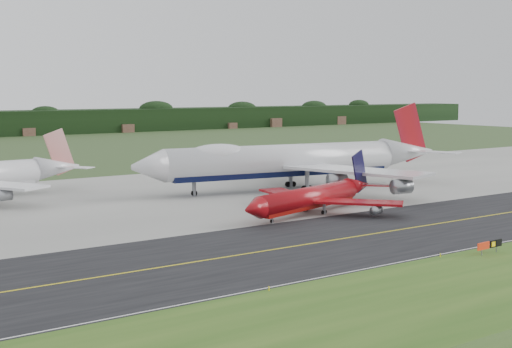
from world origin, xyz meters
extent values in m
plane|color=#2E441F|center=(0.00, 0.00, 0.00)|extent=(600.00, 600.00, 0.00)
cube|color=black|center=(0.00, -4.00, 0.01)|extent=(400.00, 32.00, 0.02)
cube|color=gray|center=(0.00, 51.00, 0.01)|extent=(400.00, 78.00, 0.01)
cube|color=gold|center=(0.00, -4.00, 0.03)|extent=(400.00, 0.40, 0.00)
cube|color=silver|center=(0.00, -19.50, 0.03)|extent=(400.00, 0.25, 0.00)
cylinder|color=silver|center=(24.23, 43.65, 6.81)|extent=(55.80, 15.59, 7.03)
cube|color=black|center=(24.23, 43.65, 4.53)|extent=(52.79, 13.42, 2.46)
cone|color=silver|center=(-6.54, 48.51, 6.81)|extent=(7.94, 8.03, 7.03)
cone|color=silver|center=(58.81, 38.19, 7.34)|extent=(15.53, 9.23, 7.03)
ellipsoid|color=silver|center=(8.92, 46.07, 8.75)|extent=(15.10, 8.14, 4.48)
cube|color=silver|center=(31.29, 26.67, 5.58)|extent=(18.26, 32.88, 0.60)
cube|color=silver|center=(36.18, 57.63, 5.58)|extent=(25.81, 31.58, 0.60)
cube|color=#B0141B|center=(59.58, 38.07, 12.12)|extent=(10.07, 2.13, 14.57)
cylinder|color=gray|center=(27.13, 28.02, 3.66)|extent=(4.25, 3.52, 2.95)
cylinder|color=gray|center=(31.81, 57.63, 3.66)|extent=(4.25, 3.52, 2.95)
cylinder|color=gray|center=(31.28, 13.57, 3.66)|extent=(4.25, 3.52, 2.95)
cylinder|color=gray|center=(40.21, 70.10, 3.66)|extent=(4.25, 3.52, 2.95)
cylinder|color=black|center=(3.45, 46.94, 0.63)|extent=(1.34, 0.76, 1.27)
cylinder|color=slate|center=(28.01, 39.14, 2.35)|extent=(1.13, 1.13, 4.70)
cylinder|color=black|center=(28.01, 39.14, 0.63)|extent=(1.35, 0.82, 1.27)
cylinder|color=slate|center=(29.21, 46.78, 2.35)|extent=(1.13, 1.13, 4.70)
cylinder|color=black|center=(29.21, 46.78, 0.63)|extent=(1.35, 0.82, 1.27)
cylinder|color=maroon|center=(9.30, 15.64, 3.10)|extent=(28.03, 11.69, 3.80)
cube|color=maroon|center=(9.30, 15.64, 1.87)|extent=(26.41, 10.38, 1.33)
cone|color=maroon|center=(-5.85, 11.12, 3.10)|extent=(4.46, 4.65, 3.80)
cone|color=maroon|center=(26.33, 20.72, 3.39)|extent=(8.20, 5.77, 3.80)
cube|color=maroon|center=(16.17, 9.52, 2.44)|extent=(14.20, 15.08, 0.43)
cube|color=maroon|center=(11.68, 24.52, 2.44)|extent=(7.30, 16.23, 0.43)
cube|color=black|center=(26.84, 20.88, 6.26)|extent=(5.84, 2.01, 8.66)
cylinder|color=gray|center=(16.96, 5.85, 1.40)|extent=(2.45, 2.13, 1.60)
cylinder|color=gray|center=(10.34, 28.03, 1.40)|extent=(2.45, 2.13, 1.60)
cylinder|color=black|center=(-0.93, 12.58, 0.34)|extent=(0.74, 0.49, 0.68)
cylinder|color=slate|center=(12.06, 14.28, 0.98)|extent=(0.66, 0.66, 1.96)
cylinder|color=black|center=(12.06, 14.28, 0.34)|extent=(0.75, 0.52, 0.68)
cylinder|color=slate|center=(10.86, 18.29, 0.98)|extent=(0.66, 0.66, 1.96)
cylinder|color=black|center=(10.86, 18.29, 0.34)|extent=(0.75, 0.52, 0.68)
cone|color=silver|center=(-17.75, 71.05, 5.31)|extent=(10.37, 5.94, 5.28)
cube|color=#B0120C|center=(-17.16, 71.09, 8.74)|extent=(7.30, 0.91, 10.50)
cylinder|color=gray|center=(-34.33, 53.81, 2.55)|extent=(3.03, 2.41, 2.22)
cylinder|color=slate|center=(8.70, -23.15, 0.39)|extent=(0.13, 0.13, 0.78)
cylinder|color=slate|center=(12.05, -23.01, 0.39)|extent=(0.13, 0.13, 0.78)
cube|color=#A1220C|center=(9.04, -23.14, 1.28)|extent=(2.46, 0.30, 1.00)
cube|color=black|center=(11.15, -23.05, 1.28)|extent=(1.12, 0.25, 1.00)
cube|color=black|center=(12.49, -22.99, 1.28)|extent=(1.35, 0.26, 1.00)
cylinder|color=yellow|center=(-25.33, -20.50, 0.25)|extent=(0.16, 0.16, 0.50)
cylinder|color=yellow|center=(3.36, -20.50, 0.25)|extent=(0.16, 0.16, 0.50)
camera|label=1|loc=(-71.14, -84.17, 22.67)|focal=50.00mm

